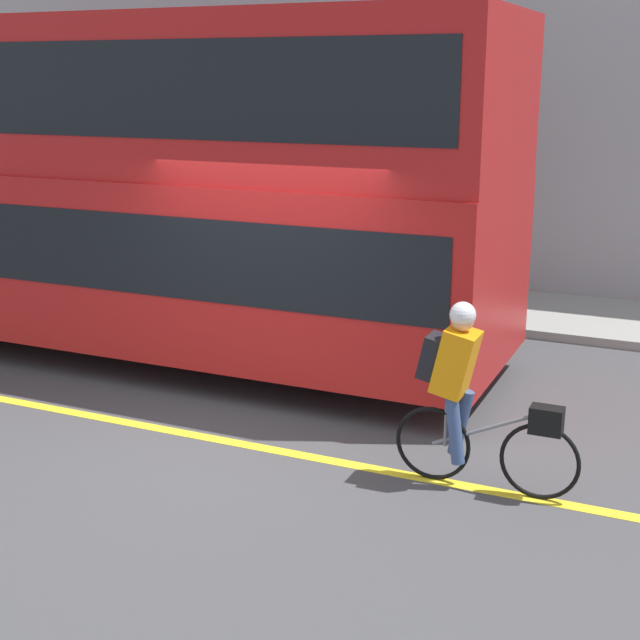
# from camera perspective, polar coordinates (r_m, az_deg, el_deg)

# --- Properties ---
(ground_plane) EXTENTS (80.00, 80.00, 0.00)m
(ground_plane) POSITION_cam_1_polar(r_m,az_deg,el_deg) (8.47, -6.04, -7.75)
(ground_plane) COLOR #424244
(road_center_line) EXTENTS (50.00, 0.14, 0.01)m
(road_center_line) POSITION_cam_1_polar(r_m,az_deg,el_deg) (8.47, -6.02, -7.71)
(road_center_line) COLOR yellow
(road_center_line) RESTS_ON ground_plane
(sidewalk_curb) EXTENTS (60.00, 2.21, 0.12)m
(sidewalk_curb) POSITION_cam_1_polar(r_m,az_deg,el_deg) (13.37, 6.14, 1.24)
(sidewalk_curb) COLOR gray
(sidewalk_curb) RESTS_ON ground_plane
(building_facade) EXTENTS (60.00, 0.30, 6.19)m
(building_facade) POSITION_cam_1_polar(r_m,az_deg,el_deg) (14.16, 8.14, 14.38)
(building_facade) COLOR #9E9EA3
(building_facade) RESTS_ON ground_plane
(bus) EXTENTS (10.19, 2.59, 3.94)m
(bus) POSITION_cam_1_polar(r_m,az_deg,el_deg) (11.31, -14.34, 9.23)
(bus) COLOR black
(bus) RESTS_ON ground_plane
(cyclist_on_bike) EXTENTS (1.54, 0.32, 1.58)m
(cyclist_on_bike) POSITION_cam_1_polar(r_m,az_deg,el_deg) (7.36, 9.44, -4.37)
(cyclist_on_bike) COLOR black
(cyclist_on_bike) RESTS_ON ground_plane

